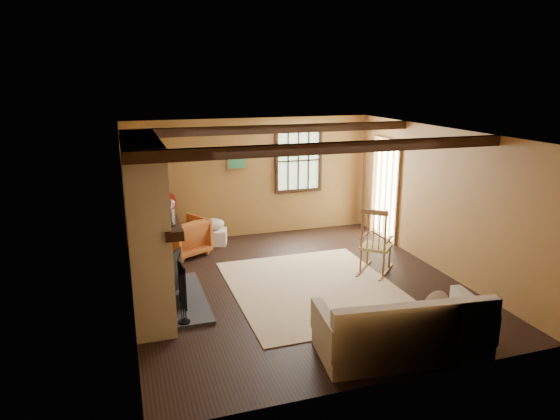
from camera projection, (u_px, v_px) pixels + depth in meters
name	position (u px, v px, depth m)	size (l,w,h in m)	color
ground	(297.00, 285.00, 7.89)	(5.50, 5.50, 0.00)	black
room_envelope	(306.00, 180.00, 7.76)	(5.02, 5.52, 2.44)	#915E33
fireplace	(148.00, 231.00, 6.93)	(1.02, 2.30, 2.40)	#96583A
rug	(314.00, 288.00, 7.76)	(2.50, 3.00, 0.01)	beige
rocking_chair	(375.00, 245.00, 8.28)	(0.88, 0.88, 1.13)	tan
sofa	(404.00, 333.00, 5.84)	(2.07, 1.10, 0.80)	beige
firewood_pile	(152.00, 240.00, 9.63)	(0.72, 0.13, 0.26)	#543424
laundry_basket	(214.00, 237.00, 9.76)	(0.50, 0.38, 0.30)	white
basket_pillow	(213.00, 224.00, 9.69)	(0.44, 0.35, 0.22)	beige
armchair	(184.00, 237.00, 9.13)	(0.74, 0.76, 0.69)	#BF6026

